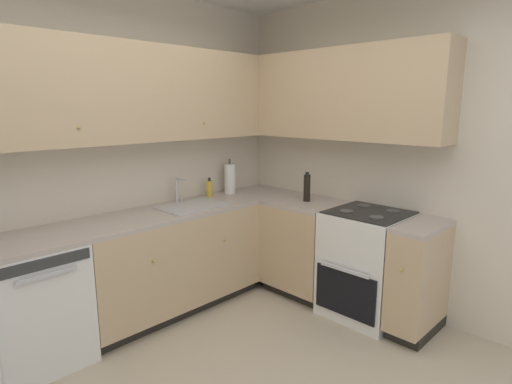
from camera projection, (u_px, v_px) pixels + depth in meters
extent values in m
cube|color=beige|center=(98.00, 158.00, 3.34)|extent=(3.76, 0.05, 2.70)
cube|color=beige|center=(405.00, 156.00, 3.46)|extent=(0.05, 3.47, 2.70)
cube|color=white|center=(35.00, 304.00, 2.84)|extent=(0.60, 0.60, 0.86)
cube|color=#333333|center=(45.00, 264.00, 2.55)|extent=(0.55, 0.01, 0.07)
cube|color=silver|center=(47.00, 275.00, 2.56)|extent=(0.36, 0.02, 0.02)
cube|color=tan|center=(171.00, 257.00, 3.60)|extent=(1.60, 0.60, 0.77)
cube|color=black|center=(171.00, 302.00, 3.71)|extent=(1.60, 0.54, 0.09)
sphere|color=tan|center=(154.00, 261.00, 3.11)|extent=(0.02, 0.02, 0.02)
sphere|color=tan|center=(225.00, 240.00, 3.60)|extent=(0.02, 0.02, 0.02)
cube|color=#B7A89E|center=(168.00, 212.00, 3.52)|extent=(2.80, 0.60, 0.03)
cube|color=tan|center=(305.00, 244.00, 3.94)|extent=(0.60, 0.64, 0.77)
cube|color=black|center=(306.00, 285.00, 4.05)|extent=(0.54, 0.64, 0.09)
cube|color=tan|center=(419.00, 277.00, 3.19)|extent=(0.60, 0.27, 0.77)
cube|color=black|center=(416.00, 326.00, 3.29)|extent=(0.54, 0.27, 0.09)
sphere|color=tan|center=(402.00, 270.00, 2.94)|extent=(0.02, 0.02, 0.02)
cube|color=#B7A89E|center=(307.00, 203.00, 3.86)|extent=(0.60, 0.64, 0.03)
cube|color=#B7A89E|center=(423.00, 226.00, 3.10)|extent=(0.60, 0.27, 0.03)
cube|color=white|center=(367.00, 264.00, 3.52)|extent=(0.64, 0.62, 0.89)
cube|color=black|center=(345.00, 294.00, 3.32)|extent=(0.02, 0.55, 0.38)
cube|color=silver|center=(344.00, 270.00, 3.27)|extent=(0.02, 0.43, 0.02)
cube|color=black|center=(370.00, 212.00, 3.43)|extent=(0.59, 0.60, 0.01)
cube|color=white|center=(388.00, 198.00, 3.63)|extent=(0.03, 0.60, 0.15)
cylinder|color=#4C4C4C|center=(376.00, 217.00, 3.23)|extent=(0.11, 0.11, 0.01)
cylinder|color=#4C4C4C|center=(346.00, 211.00, 3.42)|extent=(0.11, 0.11, 0.01)
cylinder|color=#4C4C4C|center=(393.00, 211.00, 3.43)|extent=(0.11, 0.11, 0.01)
cylinder|color=#4C4C4C|center=(364.00, 206.00, 3.62)|extent=(0.11, 0.11, 0.01)
cube|color=tan|center=(136.00, 94.00, 3.30)|extent=(2.48, 0.32, 0.77)
sphere|color=tan|center=(79.00, 128.00, 2.85)|extent=(0.02, 0.02, 0.02)
sphere|color=tan|center=(204.00, 123.00, 3.62)|extent=(0.02, 0.02, 0.02)
cube|color=tan|center=(331.00, 95.00, 3.67)|extent=(0.32, 2.10, 0.77)
cube|color=#B7B7BC|center=(192.00, 206.00, 3.65)|extent=(0.57, 0.40, 0.01)
cube|color=gray|center=(193.00, 211.00, 3.66)|extent=(0.53, 0.36, 0.09)
cube|color=#99999E|center=(193.00, 210.00, 3.66)|extent=(0.02, 0.35, 0.06)
cylinder|color=silver|center=(177.00, 190.00, 3.79)|extent=(0.02, 0.02, 0.24)
cylinder|color=silver|center=(181.00, 179.00, 3.71)|extent=(0.02, 0.15, 0.02)
cylinder|color=silver|center=(182.00, 198.00, 3.84)|extent=(0.02, 0.02, 0.06)
cylinder|color=gold|center=(209.00, 189.00, 4.04)|extent=(0.06, 0.06, 0.16)
cylinder|color=#262626|center=(209.00, 179.00, 4.02)|extent=(0.03, 0.03, 0.03)
cylinder|color=white|center=(230.00, 179.00, 4.18)|extent=(0.11, 0.11, 0.30)
cylinder|color=#3F3F3F|center=(230.00, 177.00, 4.18)|extent=(0.02, 0.02, 0.36)
cylinder|color=black|center=(307.00, 188.00, 3.83)|extent=(0.06, 0.06, 0.25)
cylinder|color=black|center=(307.00, 174.00, 3.80)|extent=(0.03, 0.03, 0.02)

